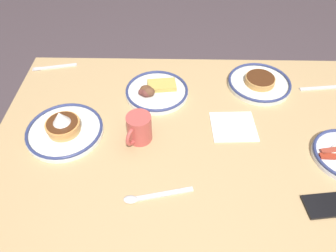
{
  "coord_description": "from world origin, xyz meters",
  "views": [
    {
      "loc": [
        0.06,
        0.73,
        1.52
      ],
      "look_at": [
        0.08,
        0.0,
        0.76
      ],
      "focal_mm": 34.1,
      "sensor_mm": 36.0,
      "label": 1
    }
  ],
  "objects_px": {
    "plate_center_pancakes": "(259,82)",
    "plate_far_side": "(64,129)",
    "paper_napkin": "(233,126)",
    "tea_spoon": "(149,197)",
    "coffee_mug": "(139,128)",
    "cell_phone": "(330,205)",
    "fork_far": "(323,88)",
    "plate_near_main": "(156,91)",
    "fork_near": "(55,67)"
  },
  "relations": [
    {
      "from": "coffee_mug",
      "to": "cell_phone",
      "type": "xyz_separation_m",
      "value": [
        -0.55,
        0.24,
        -0.05
      ]
    },
    {
      "from": "fork_near",
      "to": "fork_far",
      "type": "distance_m",
      "value": 1.08
    },
    {
      "from": "plate_center_pancakes",
      "to": "tea_spoon",
      "type": "distance_m",
      "value": 0.64
    },
    {
      "from": "cell_phone",
      "to": "paper_napkin",
      "type": "relative_size",
      "value": 0.96
    },
    {
      "from": "plate_near_main",
      "to": "paper_napkin",
      "type": "height_order",
      "value": "plate_near_main"
    },
    {
      "from": "fork_near",
      "to": "fork_far",
      "type": "relative_size",
      "value": 0.97
    },
    {
      "from": "plate_near_main",
      "to": "plate_center_pancakes",
      "type": "xyz_separation_m",
      "value": [
        -0.4,
        -0.06,
        -0.0
      ]
    },
    {
      "from": "plate_near_main",
      "to": "coffee_mug",
      "type": "height_order",
      "value": "coffee_mug"
    },
    {
      "from": "plate_near_main",
      "to": "tea_spoon",
      "type": "xyz_separation_m",
      "value": [
        -0.0,
        0.45,
        -0.01
      ]
    },
    {
      "from": "fork_near",
      "to": "tea_spoon",
      "type": "distance_m",
      "value": 0.74
    },
    {
      "from": "plate_near_main",
      "to": "plate_center_pancakes",
      "type": "height_order",
      "value": "plate_near_main"
    },
    {
      "from": "plate_center_pancakes",
      "to": "paper_napkin",
      "type": "distance_m",
      "value": 0.26
    },
    {
      "from": "paper_napkin",
      "to": "plate_center_pancakes",
      "type": "bearing_deg",
      "value": -119.07
    },
    {
      "from": "plate_center_pancakes",
      "to": "fork_near",
      "type": "bearing_deg",
      "value": -6.94
    },
    {
      "from": "plate_center_pancakes",
      "to": "fork_far",
      "type": "relative_size",
      "value": 1.32
    },
    {
      "from": "plate_far_side",
      "to": "tea_spoon",
      "type": "relative_size",
      "value": 1.29
    },
    {
      "from": "plate_near_main",
      "to": "coffee_mug",
      "type": "relative_size",
      "value": 2.2
    },
    {
      "from": "paper_napkin",
      "to": "fork_near",
      "type": "distance_m",
      "value": 0.77
    },
    {
      "from": "plate_near_main",
      "to": "fork_near",
      "type": "height_order",
      "value": "plate_near_main"
    },
    {
      "from": "fork_far",
      "to": "coffee_mug",
      "type": "bearing_deg",
      "value": 21.64
    },
    {
      "from": "cell_phone",
      "to": "fork_far",
      "type": "xyz_separation_m",
      "value": [
        -0.14,
        -0.51,
        -0.0
      ]
    },
    {
      "from": "plate_near_main",
      "to": "plate_center_pancakes",
      "type": "bearing_deg",
      "value": -171.5
    },
    {
      "from": "plate_near_main",
      "to": "cell_phone",
      "type": "distance_m",
      "value": 0.68
    },
    {
      "from": "plate_near_main",
      "to": "fork_near",
      "type": "distance_m",
      "value": 0.46
    },
    {
      "from": "tea_spoon",
      "to": "coffee_mug",
      "type": "bearing_deg",
      "value": -78.83
    },
    {
      "from": "coffee_mug",
      "to": "tea_spoon",
      "type": "relative_size",
      "value": 0.55
    },
    {
      "from": "fork_near",
      "to": "fork_far",
      "type": "height_order",
      "value": "same"
    },
    {
      "from": "plate_center_pancakes",
      "to": "plate_far_side",
      "type": "distance_m",
      "value": 0.74
    },
    {
      "from": "coffee_mug",
      "to": "paper_napkin",
      "type": "xyz_separation_m",
      "value": [
        -0.32,
        -0.06,
        -0.05
      ]
    },
    {
      "from": "coffee_mug",
      "to": "tea_spoon",
      "type": "xyz_separation_m",
      "value": [
        -0.04,
        0.22,
        -0.05
      ]
    },
    {
      "from": "plate_near_main",
      "to": "plate_far_side",
      "type": "height_order",
      "value": "plate_far_side"
    },
    {
      "from": "plate_center_pancakes",
      "to": "cell_phone",
      "type": "bearing_deg",
      "value": 101.38
    },
    {
      "from": "plate_center_pancakes",
      "to": "cell_phone",
      "type": "xyz_separation_m",
      "value": [
        -0.11,
        0.52,
        -0.01
      ]
    },
    {
      "from": "tea_spoon",
      "to": "plate_center_pancakes",
      "type": "bearing_deg",
      "value": -128.15
    },
    {
      "from": "plate_near_main",
      "to": "plate_center_pancakes",
      "type": "distance_m",
      "value": 0.4
    },
    {
      "from": "cell_phone",
      "to": "plate_far_side",
      "type": "bearing_deg",
      "value": -25.15
    },
    {
      "from": "plate_near_main",
      "to": "tea_spoon",
      "type": "distance_m",
      "value": 0.45
    },
    {
      "from": "coffee_mug",
      "to": "paper_napkin",
      "type": "bearing_deg",
      "value": -169.33
    },
    {
      "from": "coffee_mug",
      "to": "fork_far",
      "type": "bearing_deg",
      "value": -158.36
    },
    {
      "from": "paper_napkin",
      "to": "fork_near",
      "type": "xyz_separation_m",
      "value": [
        0.7,
        -0.33,
        0.0
      ]
    },
    {
      "from": "plate_center_pancakes",
      "to": "paper_napkin",
      "type": "relative_size",
      "value": 1.61
    },
    {
      "from": "coffee_mug",
      "to": "tea_spoon",
      "type": "distance_m",
      "value": 0.23
    },
    {
      "from": "paper_napkin",
      "to": "tea_spoon",
      "type": "relative_size",
      "value": 0.76
    },
    {
      "from": "coffee_mug",
      "to": "cell_phone",
      "type": "relative_size",
      "value": 0.75
    },
    {
      "from": "plate_far_side",
      "to": "coffee_mug",
      "type": "bearing_deg",
      "value": 175.81
    },
    {
      "from": "plate_far_side",
      "to": "plate_center_pancakes",
      "type": "bearing_deg",
      "value": -158.92
    },
    {
      "from": "plate_near_main",
      "to": "tea_spoon",
      "type": "relative_size",
      "value": 1.2
    },
    {
      "from": "cell_phone",
      "to": "tea_spoon",
      "type": "height_order",
      "value": "tea_spoon"
    },
    {
      "from": "coffee_mug",
      "to": "tea_spoon",
      "type": "height_order",
      "value": "coffee_mug"
    },
    {
      "from": "plate_near_main",
      "to": "cell_phone",
      "type": "xyz_separation_m",
      "value": [
        -0.5,
        0.46,
        -0.01
      ]
    }
  ]
}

